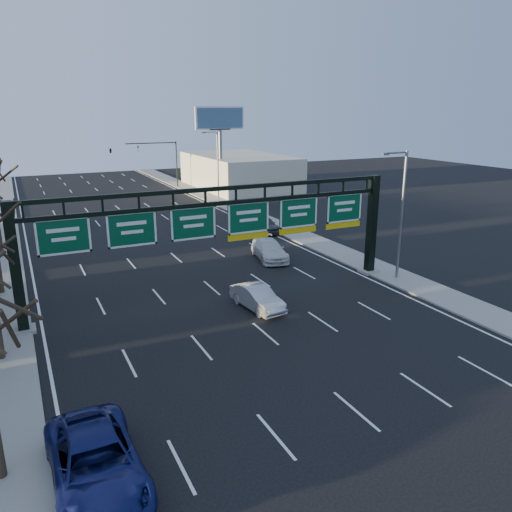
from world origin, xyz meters
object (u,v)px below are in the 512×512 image
sign_gantry (224,227)px  car_blue_suv (96,464)px  car_silver_sedan (257,298)px  car_white_wagon (269,250)px

sign_gantry → car_blue_suv: 17.48m
sign_gantry → car_silver_sedan: (1.02, -2.64, -3.93)m
sign_gantry → car_blue_suv: (-10.16, -13.71, -3.80)m
car_silver_sedan → car_white_wagon: car_white_wagon is taller
car_blue_suv → car_white_wagon: bearing=49.3°
car_white_wagon → car_blue_suv: bearing=-118.7°
car_blue_suv → car_white_wagon: car_blue_suv is taller
car_blue_suv → sign_gantry: bearing=52.5°
car_silver_sedan → car_white_wagon: 10.59m
car_blue_suv → car_silver_sedan: 15.73m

